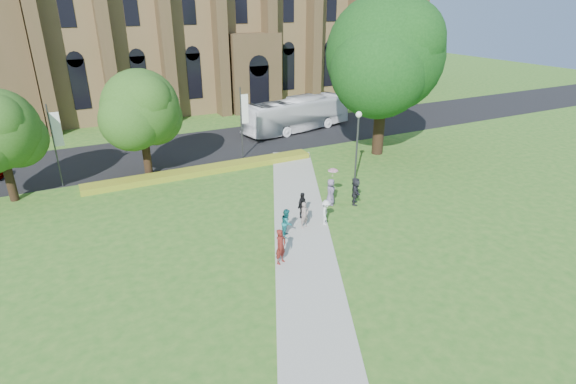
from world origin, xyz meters
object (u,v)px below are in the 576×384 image
streetlamp (357,138)px  pedestrian_0 (281,246)px  large_tree (385,55)px  tour_coach (297,114)px

streetlamp → pedestrian_0: streetlamp is taller
large_tree → tour_coach: size_ratio=1.09×
streetlamp → pedestrian_0: (-10.01, -7.78, -2.31)m
large_tree → tour_coach: bearing=105.7°
streetlamp → large_tree: bearing=39.3°
streetlamp → pedestrian_0: bearing=-142.1°
streetlamp → tour_coach: streetlamp is taller
large_tree → pedestrian_0: 21.11m
streetlamp → pedestrian_0: 12.88m
large_tree → tour_coach: 12.19m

